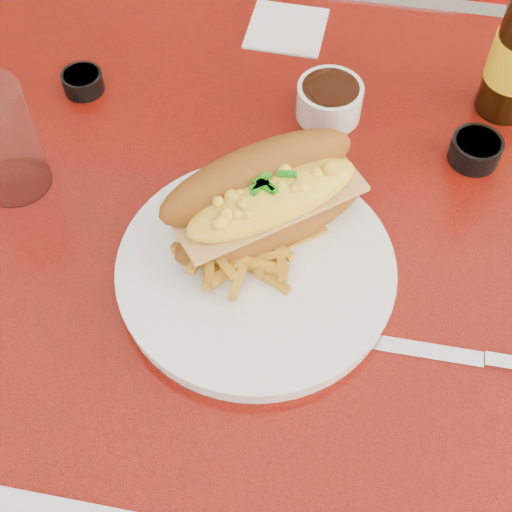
% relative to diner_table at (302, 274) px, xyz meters
% --- Properties ---
extents(ground, '(8.00, 8.00, 0.00)m').
position_rel_diner_table_xyz_m(ground, '(0.00, 0.00, -0.61)').
color(ground, beige).
rests_on(ground, ground).
extents(diner_table, '(1.23, 0.83, 0.77)m').
position_rel_diner_table_xyz_m(diner_table, '(0.00, 0.00, 0.00)').
color(diner_table, red).
rests_on(diner_table, ground).
extents(booth_bench_far, '(1.20, 0.51, 0.90)m').
position_rel_diner_table_xyz_m(booth_bench_far, '(0.00, 0.81, -0.32)').
color(booth_bench_far, '#9A0F0A').
rests_on(booth_bench_far, ground).
extents(dinner_plate, '(0.36, 0.36, 0.02)m').
position_rel_diner_table_xyz_m(dinner_plate, '(-0.04, -0.12, 0.17)').
color(dinner_plate, white).
rests_on(dinner_plate, diner_table).
extents(mac_hoagie, '(0.25, 0.23, 0.10)m').
position_rel_diner_table_xyz_m(mac_hoagie, '(-0.04, -0.06, 0.23)').
color(mac_hoagie, '#8E5017').
rests_on(mac_hoagie, dinner_plate).
extents(fries_pile, '(0.13, 0.12, 0.04)m').
position_rel_diner_table_xyz_m(fries_pile, '(-0.06, -0.09, 0.20)').
color(fries_pile, gold).
rests_on(fries_pile, dinner_plate).
extents(fork, '(0.03, 0.15, 0.00)m').
position_rel_diner_table_xyz_m(fork, '(0.03, -0.10, 0.18)').
color(fork, silver).
rests_on(fork, dinner_plate).
extents(gravy_ramekin, '(0.11, 0.11, 0.05)m').
position_rel_diner_table_xyz_m(gravy_ramekin, '(0.00, 0.15, 0.19)').
color(gravy_ramekin, white).
rests_on(gravy_ramekin, diner_table).
extents(sauce_cup_left, '(0.07, 0.07, 0.03)m').
position_rel_diner_table_xyz_m(sauce_cup_left, '(-0.32, 0.13, 0.18)').
color(sauce_cup_left, black).
rests_on(sauce_cup_left, diner_table).
extents(sauce_cup_right, '(0.08, 0.08, 0.03)m').
position_rel_diner_table_xyz_m(sauce_cup_right, '(0.19, 0.10, 0.18)').
color(sauce_cup_right, black).
rests_on(sauce_cup_right, diner_table).
extents(water_tumbler, '(0.11, 0.11, 0.14)m').
position_rel_diner_table_xyz_m(water_tumbler, '(-0.35, -0.04, 0.23)').
color(water_tumbler, '#AACBDB').
rests_on(water_tumbler, diner_table).
extents(knife, '(0.23, 0.02, 0.01)m').
position_rel_diner_table_xyz_m(knife, '(0.19, -0.18, 0.16)').
color(knife, silver).
rests_on(knife, diner_table).
extents(paper_napkin, '(0.11, 0.11, 0.00)m').
position_rel_diner_table_xyz_m(paper_napkin, '(-0.08, 0.30, 0.16)').
color(paper_napkin, white).
rests_on(paper_napkin, diner_table).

